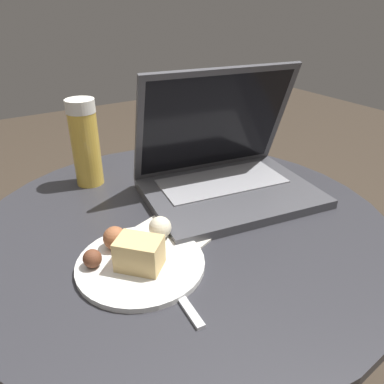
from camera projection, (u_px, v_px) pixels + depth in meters
table at (184, 285)px, 0.76m from camera, size 0.76×0.76×0.58m
napkin at (148, 250)px, 0.60m from camera, size 0.21×0.18×0.00m
laptop at (225, 169)px, 0.77m from camera, size 0.37×0.30×0.25m
beer_glass at (85, 143)px, 0.78m from camera, size 0.06×0.06×0.18m
snack_plate at (138, 256)px, 0.57m from camera, size 0.20×0.20×0.06m
fork at (168, 278)px, 0.54m from camera, size 0.03×0.18×0.00m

